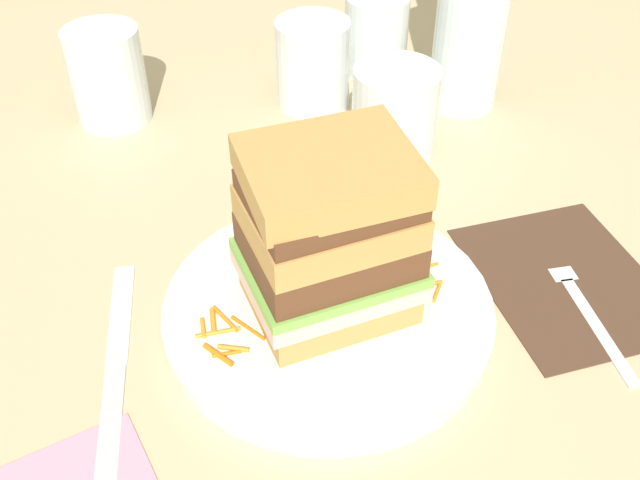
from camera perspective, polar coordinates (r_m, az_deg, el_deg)
ground_plane at (r=0.57m, az=0.06°, el=-5.99°), size 3.00×3.00×0.00m
main_plate at (r=0.56m, az=0.71°, el=-5.61°), size 0.25×0.25×0.01m
sandwich at (r=0.51m, az=0.76°, el=0.06°), size 0.13×0.11×0.14m
carrot_shred_0 at (r=0.55m, az=-8.25°, el=-6.29°), size 0.01×0.02×0.00m
carrot_shred_1 at (r=0.54m, az=-7.92°, el=-7.08°), size 0.03×0.00×0.00m
carrot_shred_2 at (r=0.55m, az=-7.37°, el=-5.86°), size 0.02×0.03×0.00m
carrot_shred_3 at (r=0.53m, az=-7.88°, el=-8.78°), size 0.02×0.02×0.00m
carrot_shred_4 at (r=0.53m, az=-6.71°, el=-8.31°), size 0.02×0.01×0.00m
carrot_shred_5 at (r=0.54m, az=-5.59°, el=-6.77°), size 0.02×0.03×0.00m
carrot_shred_6 at (r=0.55m, az=-9.03°, el=-6.73°), size 0.00×0.02×0.00m
carrot_shred_7 at (r=0.53m, az=-7.22°, el=-8.71°), size 0.02×0.00×0.00m
carrot_shred_8 at (r=0.59m, az=8.11°, el=-2.12°), size 0.02×0.01×0.00m
carrot_shred_9 at (r=0.58m, az=8.43°, el=-3.17°), size 0.02×0.00×0.00m
carrot_shred_10 at (r=0.58m, az=6.06°, el=-3.24°), size 0.01×0.03×0.00m
carrot_shred_11 at (r=0.57m, az=6.15°, el=-3.85°), size 0.03×0.01×0.00m
carrot_shred_12 at (r=0.57m, az=9.01°, el=-4.07°), size 0.01×0.02×0.00m
carrot_shred_13 at (r=0.57m, az=6.47°, el=-4.10°), size 0.03×0.01×0.00m
napkin_dark at (r=0.63m, az=18.52°, el=-2.90°), size 0.14×0.18×0.00m
fork at (r=0.61m, az=19.45°, el=-4.09°), size 0.02×0.17×0.00m
knife at (r=0.55m, az=-15.52°, el=-9.36°), size 0.03×0.20×0.00m
juice_glass at (r=0.72m, az=5.76°, el=9.46°), size 0.08×0.08×0.09m
empty_tumbler_0 at (r=0.80m, az=-0.55°, el=13.48°), size 0.08×0.08×0.09m
empty_tumbler_1 at (r=0.80m, az=-16.08°, el=12.10°), size 0.08×0.08×0.10m
empty_tumbler_2 at (r=0.87m, az=4.36°, el=15.57°), size 0.07×0.07×0.09m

